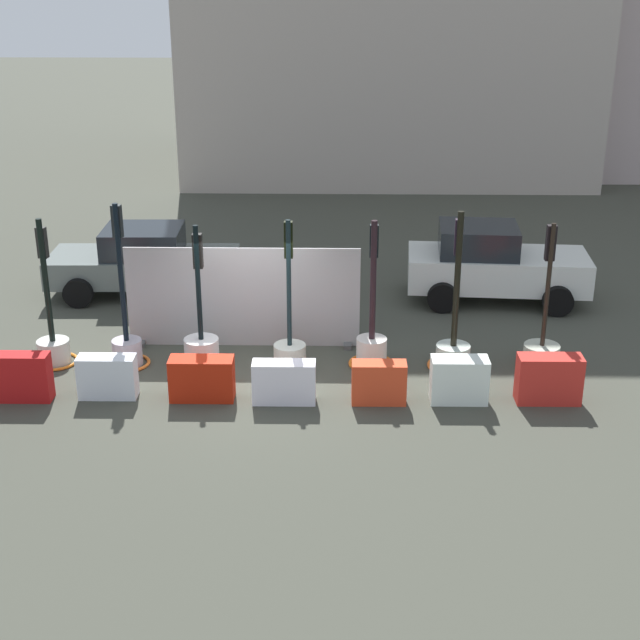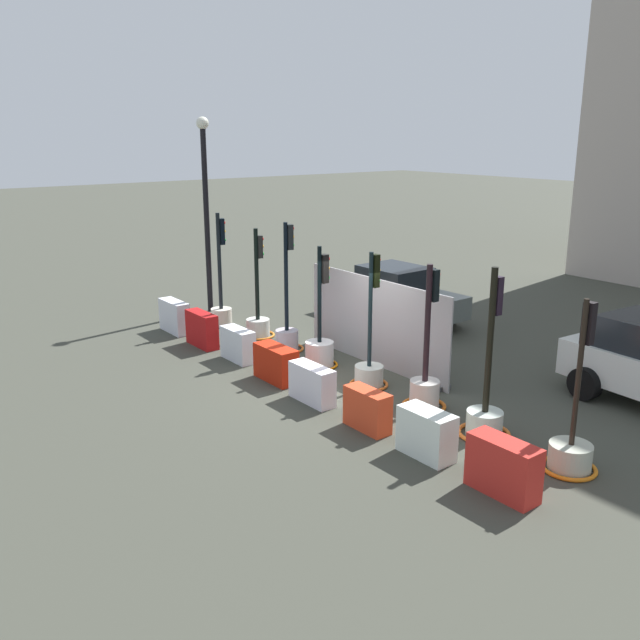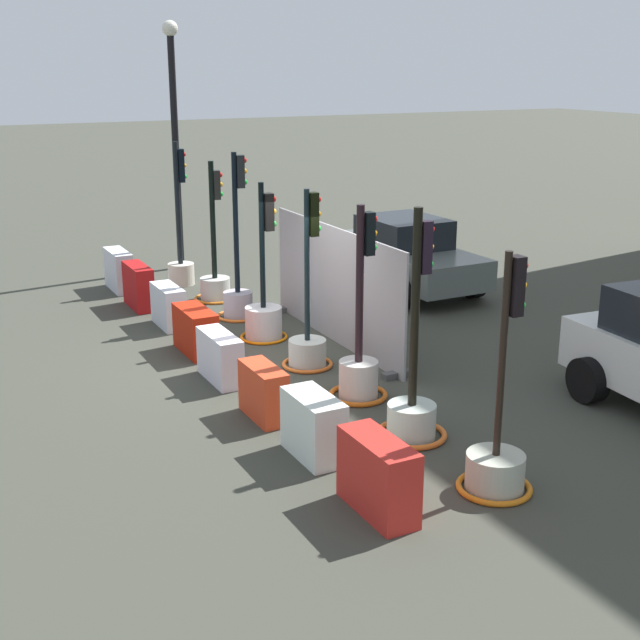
{
  "view_description": "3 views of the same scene",
  "coord_description": "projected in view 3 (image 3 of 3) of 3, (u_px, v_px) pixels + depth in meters",
  "views": [
    {
      "loc": [
        1.67,
        -15.68,
        7.35
      ],
      "look_at": [
        1.36,
        0.08,
        1.09
      ],
      "focal_mm": 51.0,
      "sensor_mm": 36.0,
      "label": 1
    },
    {
      "loc": [
        11.18,
        -8.9,
        5.34
      ],
      "look_at": [
        -1.33,
        0.64,
        0.97
      ],
      "focal_mm": 38.31,
      "sensor_mm": 36.0,
      "label": 2
    },
    {
      "loc": [
        12.84,
        -5.51,
        4.85
      ],
      "look_at": [
        0.64,
        0.67,
        0.72
      ],
      "focal_mm": 48.25,
      "sensor_mm": 36.0,
      "label": 3
    }
  ],
  "objects": [
    {
      "name": "traffic_light_1",
      "position": [
        215.0,
        276.0,
        18.1
      ],
      "size": [
        0.9,
        0.9,
        2.91
      ],
      "color": "beige",
      "rests_on": "ground_plane"
    },
    {
      "name": "construction_barrier_0",
      "position": [
        119.0,
        270.0,
        18.89
      ],
      "size": [
        1.15,
        0.39,
        0.88
      ],
      "color": "silver",
      "rests_on": "ground_plane"
    },
    {
      "name": "construction_barrier_7",
      "position": [
        378.0,
        476.0,
        9.53
      ],
      "size": [
        1.14,
        0.45,
        0.88
      ],
      "color": "red",
      "rests_on": "ground_plane"
    },
    {
      "name": "car_grey_saloon",
      "position": [
        403.0,
        254.0,
        18.9
      ],
      "size": [
        4.4,
        2.18,
        1.59
      ],
      "color": "slate",
      "rests_on": "ground_plane"
    },
    {
      "name": "traffic_light_6",
      "position": [
        412.0,
        404.0,
        11.44
      ],
      "size": [
        0.97,
        0.97,
        3.11
      ],
      "color": "silver",
      "rests_on": "ground_plane"
    },
    {
      "name": "traffic_light_0",
      "position": [
        181.0,
        256.0,
        19.27
      ],
      "size": [
        0.59,
        0.59,
        3.19
      ],
      "color": "beige",
      "rests_on": "ground_plane"
    },
    {
      "name": "construction_barrier_2",
      "position": [
        168.0,
        306.0,
        16.29
      ],
      "size": [
        1.04,
        0.4,
        0.78
      ],
      "color": "silver",
      "rests_on": "ground_plane"
    },
    {
      "name": "traffic_light_2",
      "position": [
        238.0,
        288.0,
        16.8
      ],
      "size": [
        0.85,
        0.85,
        3.22
      ],
      "color": "#B1A6B1",
      "rests_on": "ground_plane"
    },
    {
      "name": "traffic_light_3",
      "position": [
        264.0,
        313.0,
        15.54
      ],
      "size": [
        0.87,
        0.87,
        2.84
      ],
      "color": "silver",
      "rests_on": "ground_plane"
    },
    {
      "name": "street_lamp_post",
      "position": [
        175.0,
        125.0,
        20.07
      ],
      "size": [
        0.36,
        0.36,
        5.74
      ],
      "color": "black",
      "rests_on": "ground_plane"
    },
    {
      "name": "traffic_light_5",
      "position": [
        359.0,
        365.0,
        12.79
      ],
      "size": [
        0.89,
        0.89,
        2.91
      ],
      "color": "silver",
      "rests_on": "ground_plane"
    },
    {
      "name": "construction_barrier_3",
      "position": [
        196.0,
        331.0,
        14.81
      ],
      "size": [
        1.15,
        0.47,
        0.78
      ],
      "color": "#B8210C",
      "rests_on": "ground_plane"
    },
    {
      "name": "construction_barrier_4",
      "position": [
        220.0,
        357.0,
        13.51
      ],
      "size": [
        1.12,
        0.39,
        0.77
      ],
      "color": "white",
      "rests_on": "ground_plane"
    },
    {
      "name": "traffic_light_7",
      "position": [
        497.0,
        456.0,
        10.01
      ],
      "size": [
        0.9,
        0.9,
        2.88
      ],
      "color": "#ADB39E",
      "rests_on": "ground_plane"
    },
    {
      "name": "construction_barrier_6",
      "position": [
        314.0,
        426.0,
        10.88
      ],
      "size": [
        1.01,
        0.48,
        0.82
      ],
      "color": "white",
      "rests_on": "ground_plane"
    },
    {
      "name": "ground_plane",
      "position": [
        268.0,
        356.0,
        14.75
      ],
      "size": [
        120.0,
        120.0,
        0.0
      ],
      "primitive_type": "plane",
      "color": "#3D3F35"
    },
    {
      "name": "site_fence_panel",
      "position": [
        335.0,
        287.0,
        15.25
      ],
      "size": [
        4.7,
        0.5,
        2.08
      ],
      "color": "#9E9B9D",
      "rests_on": "ground_plane"
    },
    {
      "name": "construction_barrier_5",
      "position": [
        264.0,
        392.0,
        12.08
      ],
      "size": [
        0.97,
        0.39,
        0.77
      ],
      "color": "red",
      "rests_on": "ground_plane"
    },
    {
      "name": "traffic_light_4",
      "position": [
        308.0,
        339.0,
        14.12
      ],
      "size": [
        0.85,
        0.85,
        2.94
      ],
      "color": "beige",
      "rests_on": "ground_plane"
    },
    {
      "name": "construction_barrier_1",
      "position": [
        138.0,
        286.0,
        17.52
      ],
      "size": [
        1.12,
        0.37,
        0.89
      ],
      "color": "#B11414",
      "rests_on": "ground_plane"
    }
  ]
}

